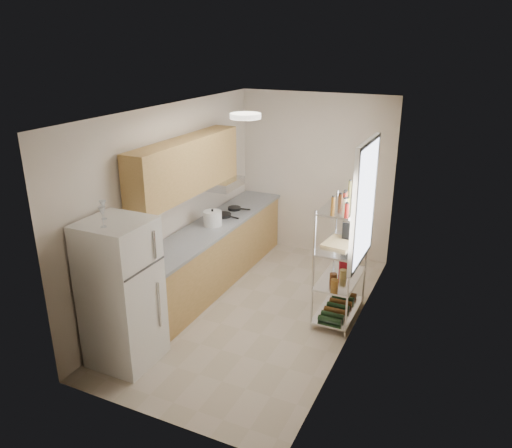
{
  "coord_description": "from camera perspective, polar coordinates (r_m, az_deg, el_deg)",
  "views": [
    {
      "loc": [
        2.41,
        -5.21,
        3.36
      ],
      "look_at": [
        -0.13,
        0.25,
        1.11
      ],
      "focal_mm": 35.0,
      "sensor_mm": 36.0,
      "label": 1
    }
  ],
  "objects": [
    {
      "name": "cutting_board",
      "position": [
        6.16,
        9.54,
        -2.12
      ],
      "size": [
        0.38,
        0.46,
        0.03
      ],
      "primitive_type": "cube",
      "rotation": [
        0.0,
        0.0,
        -0.11
      ],
      "color": "tan",
      "rests_on": "bakers_rack"
    },
    {
      "name": "ceiling_dome",
      "position": [
        5.53,
        -1.21,
        12.25
      ],
      "size": [
        0.34,
        0.34,
        0.05
      ],
      "primitive_type": "cylinder",
      "color": "white",
      "rests_on": "room"
    },
    {
      "name": "upper_cabinets",
      "position": [
        6.53,
        -7.99,
        6.54
      ],
      "size": [
        0.33,
        2.2,
        0.72
      ],
      "primitive_type": "cube",
      "color": "tan",
      "rests_on": "room"
    },
    {
      "name": "room",
      "position": [
        6.1,
        0.11,
        0.74
      ],
      "size": [
        2.52,
        4.42,
        2.62
      ],
      "color": "#BDAD99",
      "rests_on": "ground"
    },
    {
      "name": "refrigerator",
      "position": [
        5.54,
        -15.12,
        -7.65
      ],
      "size": [
        0.67,
        0.67,
        1.63
      ],
      "primitive_type": "cube",
      "color": "white",
      "rests_on": "ground"
    },
    {
      "name": "wine_glass_b",
      "position": [
        5.27,
        -17.05,
        1.55
      ],
      "size": [
        0.07,
        0.07,
        0.2
      ],
      "primitive_type": null,
      "color": "silver",
      "rests_on": "refrigerator"
    },
    {
      "name": "window",
      "position": [
        5.97,
        12.3,
        2.33
      ],
      "size": [
        0.06,
        1.0,
        1.46
      ],
      "primitive_type": "cube",
      "color": "white",
      "rests_on": "room"
    },
    {
      "name": "counter_run",
      "position": [
        7.18,
        -5.09,
        -3.51
      ],
      "size": [
        0.63,
        3.51,
        0.9
      ],
      "color": "tan",
      "rests_on": "ground"
    },
    {
      "name": "bakers_rack",
      "position": [
        6.12,
        9.87,
        -1.46
      ],
      "size": [
        0.45,
        0.9,
        1.73
      ],
      "color": "silver",
      "rests_on": "ground"
    },
    {
      "name": "frying_pan_large",
      "position": [
        7.34,
        -3.8,
        1.02
      ],
      "size": [
        0.28,
        0.28,
        0.04
      ],
      "primitive_type": "cylinder",
      "rotation": [
        0.0,
        0.0,
        -0.15
      ],
      "color": "black",
      "rests_on": "counter_run"
    },
    {
      "name": "rice_cooker",
      "position": [
        6.98,
        -4.98,
        0.65
      ],
      "size": [
        0.26,
        0.26,
        0.21
      ],
      "primitive_type": "cylinder",
      "color": "white",
      "rests_on": "counter_run"
    },
    {
      "name": "frying_pan_small",
      "position": [
        7.63,
        -2.49,
        1.8
      ],
      "size": [
        0.23,
        0.23,
        0.04
      ],
      "primitive_type": "cylinder",
      "rotation": [
        0.0,
        0.0,
        0.15
      ],
      "color": "black",
      "rests_on": "counter_run"
    },
    {
      "name": "wine_glass_a",
      "position": [
        5.05,
        -17.13,
        0.79
      ],
      "size": [
        0.08,
        0.08,
        0.21
      ],
      "primitive_type": null,
      "color": "silver",
      "rests_on": "refrigerator"
    },
    {
      "name": "espresso_machine",
      "position": [
        6.29,
        10.74,
        -0.56
      ],
      "size": [
        0.15,
        0.23,
        0.26
      ],
      "primitive_type": "cube",
      "rotation": [
        0.0,
        0.0,
        0.01
      ],
      "color": "black",
      "rests_on": "bakers_rack"
    },
    {
      "name": "range_hood",
      "position": [
        7.27,
        -4.07,
        4.7
      ],
      "size": [
        0.5,
        0.6,
        0.12
      ],
      "primitive_type": "cube",
      "color": "#B7BABC",
      "rests_on": "room"
    },
    {
      "name": "storage_bag",
      "position": [
        6.46,
        9.94,
        -4.71
      ],
      "size": [
        0.13,
        0.16,
        0.17
      ],
      "primitive_type": "cube",
      "rotation": [
        0.0,
        0.0,
        0.22
      ],
      "color": "maroon",
      "rests_on": "bakers_rack"
    }
  ]
}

